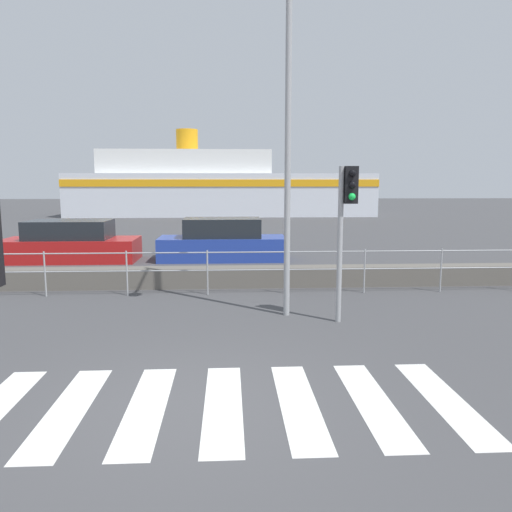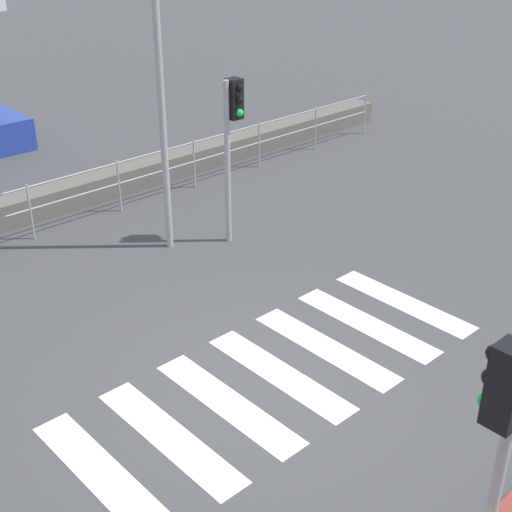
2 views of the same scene
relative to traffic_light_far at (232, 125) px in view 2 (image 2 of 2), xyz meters
The scene contains 6 objects.
ground_plane 4.91m from the traffic_light_far, 127.46° to the right, with size 160.00×160.00×0.00m, color #424244.
crosswalk 4.68m from the traffic_light_far, 122.76° to the right, with size 5.85×2.40×0.01m.
seawall 4.70m from the traffic_light_far, 128.60° to the left, with size 20.85×0.55×0.51m.
harbor_fence 3.93m from the traffic_light_far, 137.18° to the left, with size 18.80×0.04×1.06m.
traffic_light_far is the anchor object (origin of this frame).
streetlamp 2.34m from the traffic_light_far, 160.85° to the left, with size 0.32×1.19×6.90m.
Camera 2 is at (-4.99, -5.43, 5.70)m, focal length 50.00 mm.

